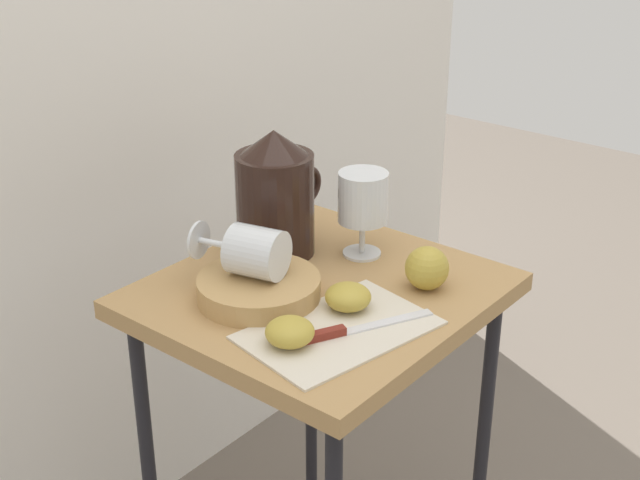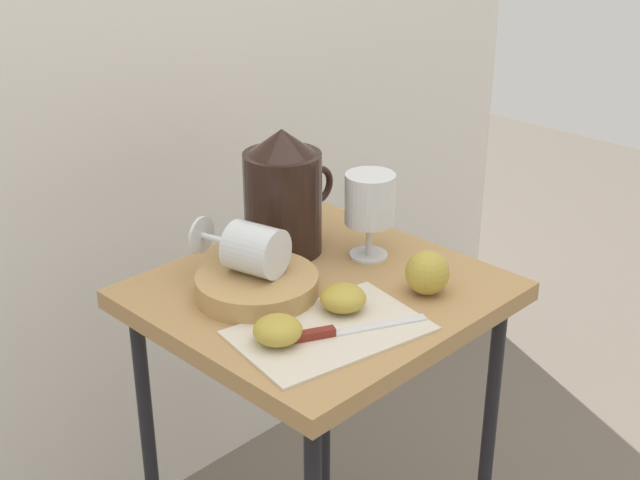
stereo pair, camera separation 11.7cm
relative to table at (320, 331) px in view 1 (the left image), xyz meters
The scene contains 10 objects.
table is the anchor object (origin of this frame).
linen_napkin 0.16m from the table, 129.70° to the right, with size 0.27×0.17×0.00m, color beige.
basket_tray 0.14m from the table, 151.84° to the left, with size 0.19×0.19×0.04m, color tan.
pitcher 0.22m from the table, 69.05° to the left, with size 0.18×0.13×0.21m.
wine_glass_upright 0.22m from the table, ahead, with size 0.08×0.08×0.15m.
wine_glass_tipped_near 0.18m from the table, 145.18° to the left, with size 0.10×0.16×0.08m.
apple_half_left 0.21m from the table, 154.07° to the right, with size 0.07×0.07×0.04m, color #B29938.
apple_half_right 0.13m from the table, 112.21° to the right, with size 0.07×0.07×0.04m, color #B29938.
apple_whole 0.20m from the table, 52.18° to the right, with size 0.07×0.07×0.07m, color #B29938.
knife 0.18m from the table, 130.08° to the right, with size 0.21×0.11×0.01m.
Camera 1 is at (-0.95, -0.77, 1.36)m, focal length 49.79 mm.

